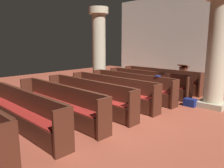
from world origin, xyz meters
TOP-DOWN VIEW (x-y plane):
  - ground_plane at (0.00, 0.00)m, footprint 19.20×19.20m
  - back_wall at (0.00, 6.08)m, footprint 10.00×0.16m
  - pew_row_0 at (-0.80, 3.92)m, footprint 3.78×0.47m
  - pew_row_1 at (-0.80, 2.86)m, footprint 3.78×0.46m
  - pew_row_2 at (-0.80, 1.81)m, footprint 3.78×0.46m
  - pew_row_3 at (-0.80, 0.75)m, footprint 3.78×0.46m
  - pew_row_4 at (-0.80, -0.31)m, footprint 3.78×0.46m
  - pew_row_5 at (-0.80, -1.37)m, footprint 3.78×0.47m
  - pew_row_6 at (-0.80, -2.43)m, footprint 3.78×0.46m
  - pillar_aisle_side at (1.90, 2.82)m, footprint 0.91×0.91m
  - pillar_far_side at (-3.44, 2.61)m, footprint 0.91×0.91m
  - lectern at (-0.37, 5.23)m, footprint 0.48×0.45m
  - hymn_book at (0.27, 1.99)m, footprint 0.13×0.18m
  - kneeler_box_navy at (1.34, 2.35)m, footprint 0.39×0.26m

SIDE VIEW (x-z plane):
  - ground_plane at x=0.00m, z-range 0.00..0.00m
  - kneeler_box_navy at x=1.34m, z-range 0.00..0.25m
  - lectern at x=-0.37m, z-range -0.09..0.99m
  - pew_row_0 at x=-0.80m, z-range 0.03..0.96m
  - pew_row_1 at x=-0.80m, z-range 0.03..0.96m
  - pew_row_2 at x=-0.80m, z-range 0.03..0.96m
  - pew_row_3 at x=-0.80m, z-range 0.03..0.96m
  - pew_row_4 at x=-0.80m, z-range 0.03..0.96m
  - pew_row_5 at x=-0.80m, z-range 0.03..0.96m
  - pew_row_6 at x=-0.80m, z-range 0.03..0.96m
  - hymn_book at x=0.27m, z-range 0.94..0.97m
  - pillar_aisle_side at x=1.90m, z-range 0.07..3.79m
  - pillar_far_side at x=-3.44m, z-range 0.07..3.79m
  - back_wall at x=0.00m, z-range 0.00..4.50m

